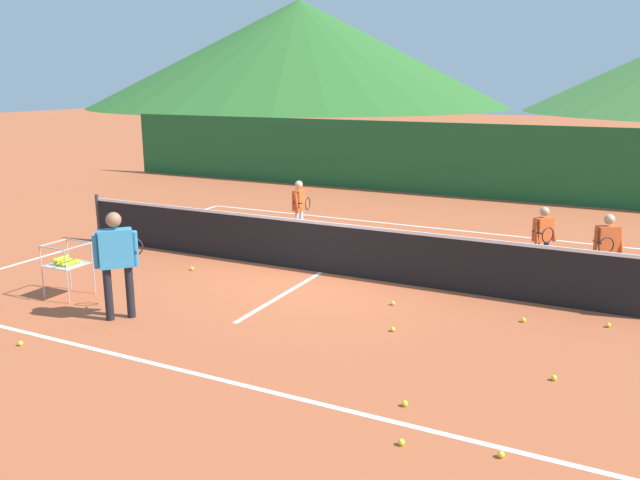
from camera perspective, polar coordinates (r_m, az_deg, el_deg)
ground_plane at (r=12.01m, az=0.12°, el=-2.89°), size 120.00×120.00×0.00m
line_baseline_near at (r=8.45m, az=-13.85°, el=-10.79°), size 11.17×0.08×0.01m
line_baseline_far at (r=16.09m, az=7.31°, el=1.36°), size 11.17×0.08×0.01m
line_sideline_west at (r=15.24m, az=-19.07°, el=-0.01°), size 0.08×9.08×0.01m
line_service_center at (r=12.01m, az=0.12°, el=-2.88°), size 0.08×5.81×0.01m
tennis_net at (r=11.88m, az=0.12°, el=-0.58°), size 11.17×0.08×1.05m
instructor at (r=9.91m, az=-17.65°, el=-1.32°), size 0.59×0.79×1.64m
student_0 at (r=14.49m, az=-1.85°, el=3.25°), size 0.46×0.61×1.31m
student_1 at (r=12.45m, az=19.23°, el=0.52°), size 0.43×0.69×1.26m
student_2 at (r=11.95m, az=24.16°, el=-0.34°), size 0.51×0.66×1.30m
ball_cart at (r=11.34m, az=-21.65°, el=-1.84°), size 0.58×0.58×0.90m
tennis_ball_0 at (r=8.32m, az=20.10°, el=-11.45°), size 0.07×0.07×0.07m
tennis_ball_1 at (r=9.67m, az=-25.11°, el=-8.33°), size 0.07×0.07×0.07m
tennis_ball_2 at (r=12.37m, az=-11.32°, el=-2.50°), size 0.07×0.07×0.07m
tennis_ball_3 at (r=6.65m, az=7.26°, el=-17.42°), size 0.07×0.07×0.07m
tennis_ball_4 at (r=7.33m, az=7.56°, el=-14.23°), size 0.07×0.07×0.07m
tennis_ball_5 at (r=10.35m, az=6.51°, el=-5.61°), size 0.07×0.07×0.07m
tennis_ball_6 at (r=10.29m, az=24.29°, el=-6.92°), size 0.07×0.07×0.07m
tennis_ball_7 at (r=9.30m, az=6.50°, el=-7.90°), size 0.07×0.07×0.07m
tennis_ball_8 at (r=10.05m, az=17.65°, el=-6.80°), size 0.07×0.07×0.07m
tennis_ball_9 at (r=13.15m, az=-21.72°, el=-2.26°), size 0.07×0.07×0.07m
tennis_ball_11 at (r=6.65m, az=15.82°, el=-17.89°), size 0.07×0.07×0.07m
windscreen_fence at (r=20.27m, az=11.75°, el=7.00°), size 24.58×0.08×2.25m
hill_1 at (r=91.74m, az=-1.83°, el=16.23°), size 57.14×57.14×14.20m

